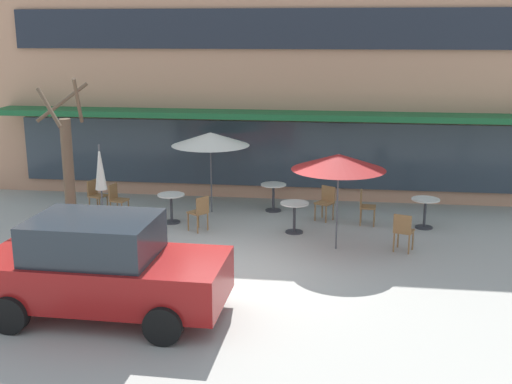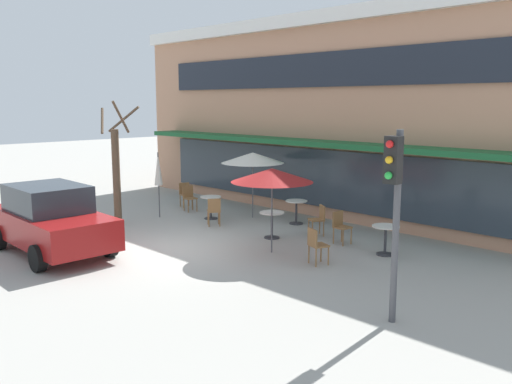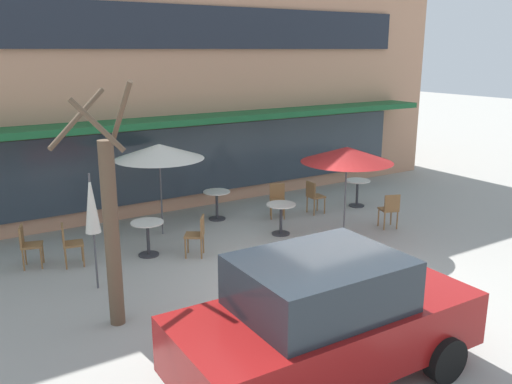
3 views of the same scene
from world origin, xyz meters
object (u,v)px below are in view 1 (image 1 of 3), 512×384
(patio_umbrella_cream_folded, at_px, (339,162))
(cafe_chair_3, at_px, (403,230))
(patio_umbrella_green_folded, at_px, (210,139))
(parked_sedan, at_px, (102,267))
(cafe_table_by_tree, at_px, (171,203))
(cafe_chair_5, at_px, (117,198))
(cafe_table_streetside, at_px, (273,193))
(cafe_chair_0, at_px, (200,211))
(cafe_chair_4, at_px, (96,194))
(cafe_table_near_wall, at_px, (425,208))
(patio_umbrella_corner_open, at_px, (100,168))
(cafe_chair_2, at_px, (365,205))
(cafe_chair_1, at_px, (326,200))
(cafe_table_mid_patio, at_px, (294,212))
(street_tree, at_px, (69,178))

(patio_umbrella_cream_folded, height_order, cafe_chair_3, patio_umbrella_cream_folded)
(patio_umbrella_green_folded, height_order, parked_sedan, patio_umbrella_green_folded)
(cafe_table_by_tree, relative_size, cafe_chair_5, 0.85)
(cafe_table_by_tree, relative_size, patio_umbrella_green_folded, 0.35)
(cafe_table_streetside, bearing_deg, patio_umbrella_cream_folded, -59.33)
(cafe_table_by_tree, height_order, patio_umbrella_green_folded, patio_umbrella_green_folded)
(cafe_table_by_tree, relative_size, cafe_chair_0, 0.85)
(cafe_chair_4, bearing_deg, cafe_table_near_wall, -1.88)
(patio_umbrella_corner_open, bearing_deg, cafe_chair_5, 95.74)
(cafe_table_by_tree, distance_m, cafe_chair_2, 4.97)
(cafe_table_near_wall, distance_m, cafe_chair_2, 1.49)
(cafe_chair_3, xyz_separation_m, cafe_chair_5, (-7.30, 1.83, 0.00))
(patio_umbrella_cream_folded, xyz_separation_m, parked_sedan, (-3.97, -4.06, -1.14))
(patio_umbrella_cream_folded, relative_size, cafe_chair_0, 2.47)
(cafe_table_near_wall, relative_size, patio_umbrella_green_folded, 0.35)
(patio_umbrella_corner_open, distance_m, parked_sedan, 4.87)
(cafe_chair_2, xyz_separation_m, cafe_chair_4, (-7.24, 0.18, 0.00))
(patio_umbrella_green_folded, xyz_separation_m, cafe_chair_3, (4.90, -2.66, -1.50))
(patio_umbrella_green_folded, bearing_deg, cafe_chair_1, -6.46)
(cafe_table_mid_patio, height_order, patio_umbrella_green_folded, patio_umbrella_green_folded)
(cafe_chair_3, relative_size, parked_sedan, 0.21)
(cafe_table_by_tree, distance_m, cafe_chair_5, 1.60)
(cafe_table_by_tree, xyz_separation_m, cafe_chair_4, (-2.30, 0.69, 0.01))
(cafe_table_near_wall, xyz_separation_m, cafe_table_mid_patio, (-3.22, -0.81, 0.00))
(patio_umbrella_green_folded, height_order, street_tree, street_tree)
(cafe_table_by_tree, bearing_deg, cafe_table_streetside, 30.49)
(cafe_table_by_tree, height_order, cafe_chair_2, cafe_chair_2)
(patio_umbrella_green_folded, relative_size, street_tree, 0.56)
(cafe_table_by_tree, height_order, street_tree, street_tree)
(cafe_table_near_wall, bearing_deg, patio_umbrella_corner_open, -169.47)
(cafe_chair_5, distance_m, street_tree, 3.10)
(patio_umbrella_corner_open, relative_size, cafe_chair_3, 2.47)
(cafe_chair_5, bearing_deg, patio_umbrella_green_folded, 19.19)
(parked_sedan, bearing_deg, patio_umbrella_green_folded, 85.36)
(cafe_chair_0, bearing_deg, patio_umbrella_green_folded, 92.18)
(patio_umbrella_corner_open, xyz_separation_m, cafe_chair_0, (2.32, 0.45, -1.10))
(cafe_chair_5, bearing_deg, cafe_chair_4, 152.94)
(cafe_table_near_wall, xyz_separation_m, patio_umbrella_green_folded, (-5.61, 0.75, 1.51))
(cafe_table_mid_patio, bearing_deg, cafe_chair_4, 168.71)
(cafe_table_near_wall, relative_size, cafe_chair_1, 0.85)
(cafe_chair_2, bearing_deg, cafe_chair_3, -68.75)
(cafe_table_near_wall, relative_size, cafe_chair_3, 0.85)
(cafe_table_by_tree, bearing_deg, cafe_chair_1, 11.39)
(cafe_table_streetside, relative_size, cafe_chair_0, 0.85)
(cafe_table_near_wall, distance_m, parked_sedan, 8.57)
(cafe_table_by_tree, relative_size, cafe_chair_3, 0.85)
(cafe_chair_5, bearing_deg, cafe_table_mid_patio, -8.67)
(street_tree, bearing_deg, cafe_table_by_tree, 58.37)
(cafe_chair_5, height_order, street_tree, street_tree)
(cafe_table_near_wall, xyz_separation_m, cafe_table_streetside, (-3.94, 1.06, 0.00))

